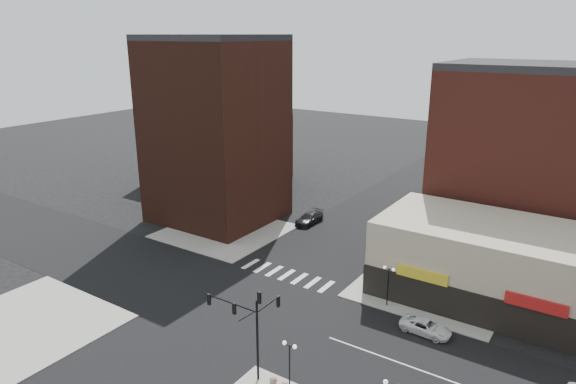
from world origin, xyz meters
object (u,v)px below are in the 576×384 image
Objects in this scene: white_suv at (426,327)px; dark_sedan_north at (309,218)px; street_lamp_se_a at (290,355)px; street_lamp_ne at (389,276)px; traffic_signal at (250,318)px.

dark_sedan_north is (-23.33, 18.08, 0.13)m from white_suv.
street_lamp_se_a is 16.03m from street_lamp_ne.
traffic_signal is 16.95m from white_suv.
traffic_signal is 16.62m from street_lamp_ne.
traffic_signal reaches higher than street_lamp_se_a.
street_lamp_ne reaches higher than white_suv.
street_lamp_ne is at bearing -38.87° from dark_sedan_north.
traffic_signal is at bearing 177.43° from street_lamp_se_a.
white_suv is at bearing -27.73° from street_lamp_ne.
dark_sedan_north is at bearing 113.65° from traffic_signal.
street_lamp_ne is at bearing 65.00° from white_suv.
street_lamp_se_a reaches higher than white_suv.
street_lamp_ne reaches higher than dark_sedan_north.
dark_sedan_north is (-13.74, 31.37, -4.19)m from traffic_signal.
street_lamp_se_a is at bearing -93.58° from street_lamp_ne.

